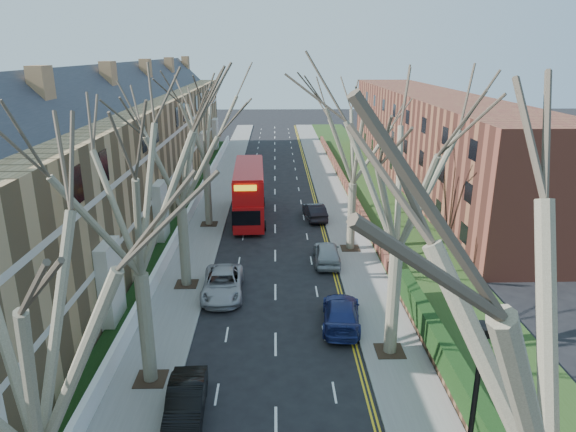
{
  "coord_description": "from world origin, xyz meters",
  "views": [
    {
      "loc": [
        0.06,
        -14.15,
        14.43
      ],
      "look_at": [
        0.93,
        20.42,
        3.25
      ],
      "focal_mm": 32.0,
      "sensor_mm": 36.0,
      "label": 1
    }
  ],
  "objects": [
    {
      "name": "tree_left_far",
      "position": [
        -5.7,
        16.0,
        9.24
      ],
      "size": [
        10.15,
        10.15,
        14.22
      ],
      "color": "brown",
      "rests_on": "ground"
    },
    {
      "name": "wall_hedge_right",
      "position": [
        7.7,
        2.0,
        1.12
      ],
      "size": [
        0.7,
        24.0,
        1.8
      ],
      "color": "brown",
      "rests_on": "ground"
    },
    {
      "name": "grass_verge_right",
      "position": [
        10.5,
        39.0,
        0.15
      ],
      "size": [
        6.0,
        102.0,
        0.06
      ],
      "color": "#233B15",
      "rests_on": "ground"
    },
    {
      "name": "front_wall_left",
      "position": [
        -7.65,
        31.0,
        0.62
      ],
      "size": [
        0.3,
        78.0,
        1.0
      ],
      "color": "white",
      "rests_on": "ground"
    },
    {
      "name": "tree_left_mid",
      "position": [
        -5.7,
        6.0,
        9.56
      ],
      "size": [
        10.5,
        10.5,
        14.71
      ],
      "color": "brown",
      "rests_on": "ground"
    },
    {
      "name": "tree_left_near",
      "position": [
        -5.7,
        -4.0,
        8.93
      ],
      "size": [
        9.8,
        9.8,
        13.73
      ],
      "color": "brown",
      "rests_on": "ground"
    },
    {
      "name": "car_right_mid",
      "position": [
        3.67,
        19.56,
        0.76
      ],
      "size": [
        1.93,
        4.52,
        1.52
      ],
      "primitive_type": "imported",
      "rotation": [
        0.0,
        0.0,
        3.11
      ],
      "color": "#969A9E",
      "rests_on": "ground"
    },
    {
      "name": "terrace_left",
      "position": [
        -13.65,
        31.0,
        5.53
      ],
      "size": [
        9.7,
        78.0,
        13.6
      ],
      "color": "#97784D",
      "rests_on": "ground"
    },
    {
      "name": "tree_right_far",
      "position": [
        5.7,
        22.0,
        9.24
      ],
      "size": [
        10.15,
        10.15,
        14.22
      ],
      "color": "brown",
      "rests_on": "ground"
    },
    {
      "name": "car_left_mid",
      "position": [
        -3.69,
        3.64,
        0.7
      ],
      "size": [
        1.67,
        4.31,
        1.4
      ],
      "primitive_type": "imported",
      "rotation": [
        0.0,
        0.0,
        0.05
      ],
      "color": "black",
      "rests_on": "ground"
    },
    {
      "name": "tree_right_mid",
      "position": [
        5.7,
        8.0,
        9.56
      ],
      "size": [
        10.5,
        10.5,
        14.71
      ],
      "color": "brown",
      "rests_on": "ground"
    },
    {
      "name": "pavement_right",
      "position": [
        6.0,
        39.0,
        0.06
      ],
      "size": [
        3.0,
        102.0,
        0.12
      ],
      "primitive_type": "cube",
      "color": "slate",
      "rests_on": "ground"
    },
    {
      "name": "tree_left_dist",
      "position": [
        -5.7,
        28.0,
        9.56
      ],
      "size": [
        10.5,
        10.5,
        14.71
      ],
      "color": "brown",
      "rests_on": "ground"
    },
    {
      "name": "car_left_far",
      "position": [
        -3.24,
        14.72,
        0.73
      ],
      "size": [
        2.59,
        5.35,
        1.47
      ],
      "primitive_type": "imported",
      "rotation": [
        0.0,
        0.0,
        0.03
      ],
      "color": "#9F9EA3",
      "rests_on": "ground"
    },
    {
      "name": "flats_right",
      "position": [
        17.46,
        43.0,
        4.98
      ],
      "size": [
        13.97,
        54.0,
        10.0
      ],
      "color": "brown",
      "rests_on": "ground"
    },
    {
      "name": "car_right_near",
      "position": [
        3.61,
        10.89,
        0.72
      ],
      "size": [
        2.54,
        5.16,
        1.44
      ],
      "primitive_type": "imported",
      "rotation": [
        0.0,
        0.0,
        3.03
      ],
      "color": "navy",
      "rests_on": "ground"
    },
    {
      "name": "car_right_far",
      "position": [
        3.56,
        29.53,
        0.73
      ],
      "size": [
        2.08,
        4.58,
        1.46
      ],
      "primitive_type": "imported",
      "rotation": [
        0.0,
        0.0,
        3.27
      ],
      "color": "black",
      "rests_on": "ground"
    },
    {
      "name": "double_decker_bus",
      "position": [
        -2.29,
        30.08,
        2.28
      ],
      "size": [
        3.08,
        11.17,
        4.64
      ],
      "rotation": [
        0.0,
        0.0,
        3.17
      ],
      "color": "#B20C0D",
      "rests_on": "ground"
    },
    {
      "name": "pavement_left",
      "position": [
        -6.0,
        39.0,
        0.06
      ],
      "size": [
        3.0,
        102.0,
        0.12
      ],
      "primitive_type": "cube",
      "color": "slate",
      "rests_on": "ground"
    }
  ]
}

